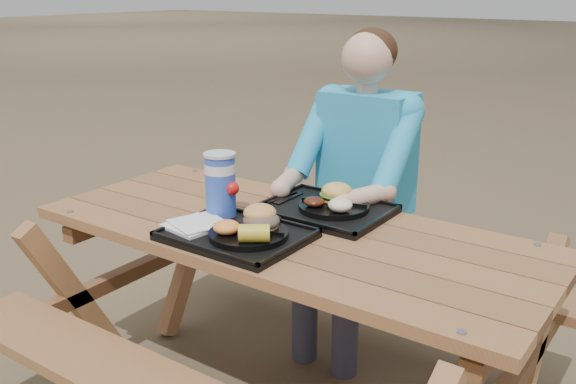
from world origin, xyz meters
The scene contains 17 objects.
picnic_table centered at (0.00, 0.00, 0.38)m, with size 1.80×1.49×0.75m, color #999999, non-canonical shape.
tray_near centered at (-0.08, -0.18, 0.76)m, with size 0.45×0.35×0.02m, color black.
tray_far centered at (0.03, 0.20, 0.76)m, with size 0.45×0.35×0.02m, color black.
plate_near centered at (-0.03, -0.18, 0.78)m, with size 0.26×0.26×0.02m, color black.
plate_far centered at (0.06, 0.21, 0.78)m, with size 0.26×0.26×0.02m, color black.
napkin_stack centered at (-0.23, -0.22, 0.78)m, with size 0.17×0.17×0.02m, color silver.
soda_cup centered at (-0.24, -0.07, 0.88)m, with size 0.11×0.11×0.22m, color #173AAD.
condiment_bbq centered at (-0.09, -0.06, 0.78)m, with size 0.04×0.04×0.03m, color black.
condiment_mustard centered at (-0.02, -0.06, 0.79)m, with size 0.05×0.05×0.03m, color yellow.
sandwich centered at (-0.01, -0.13, 0.85)m, with size 0.12×0.12×0.12m, color #D7954C, non-canonical shape.
mac_cheese centered at (-0.07, -0.24, 0.81)m, with size 0.09×0.09×0.04m, color #FF9B43.
corn_cob centered at (0.04, -0.24, 0.82)m, with size 0.10×0.10×0.06m, color gold, non-canonical shape.
cutlery_far centered at (-0.15, 0.21, 0.77)m, with size 0.03×0.16×0.01m, color black.
burger centered at (0.05, 0.25, 0.84)m, with size 0.12×0.12×0.10m, color #E2AE50, non-canonical shape.
baked_beans centered at (0.01, 0.15, 0.81)m, with size 0.08×0.08×0.03m, color #441C0D.
potato_salad centered at (0.12, 0.15, 0.81)m, with size 0.09×0.09×0.05m, color white.
diner centered at (-0.06, 0.64, 0.64)m, with size 0.48×0.84×1.28m, color #17A29F, non-canonical shape.
Camera 1 is at (1.19, -1.69, 1.55)m, focal length 40.00 mm.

